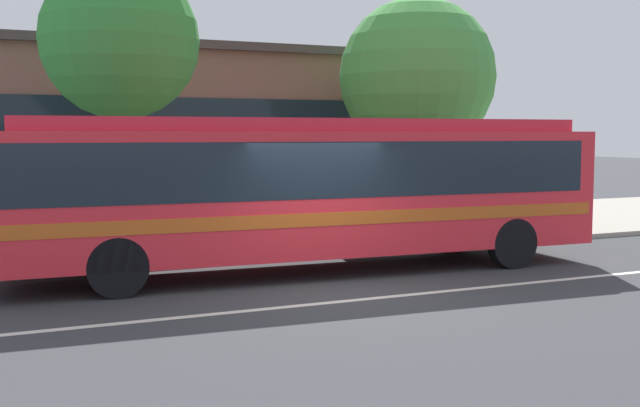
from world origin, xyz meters
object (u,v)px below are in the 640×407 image
(pedestrian_walking_along_curb, at_px, (44,209))
(street_tree_mid_block, at_px, (417,77))
(street_tree_near_stop, at_px, (120,41))
(transit_bus, at_px, (308,184))
(pedestrian_waiting_near_sign, at_px, (161,206))

(pedestrian_walking_along_curb, xyz_separation_m, street_tree_mid_block, (9.84, 1.72, 3.06))
(street_tree_near_stop, bearing_deg, street_tree_mid_block, 3.32)
(transit_bus, distance_m, street_tree_near_stop, 5.90)
(transit_bus, distance_m, street_tree_mid_block, 7.53)
(pedestrian_waiting_near_sign, relative_size, pedestrian_walking_along_curb, 0.94)
(street_tree_mid_block, bearing_deg, pedestrian_waiting_near_sign, -169.44)
(pedestrian_waiting_near_sign, bearing_deg, pedestrian_walking_along_curb, -172.01)
(street_tree_near_stop, relative_size, street_tree_mid_block, 1.03)
(transit_bus, xyz_separation_m, pedestrian_waiting_near_sign, (-2.08, 3.37, -0.64))
(pedestrian_waiting_near_sign, xyz_separation_m, street_tree_mid_block, (7.37, 1.37, 3.13))
(transit_bus, xyz_separation_m, street_tree_near_stop, (-2.73, 4.28, 3.00))
(transit_bus, xyz_separation_m, pedestrian_walking_along_curb, (-4.55, 3.02, -0.58))
(street_tree_near_stop, bearing_deg, transit_bus, -57.49)
(transit_bus, relative_size, street_tree_mid_block, 1.88)
(pedestrian_walking_along_curb, distance_m, street_tree_mid_block, 10.45)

